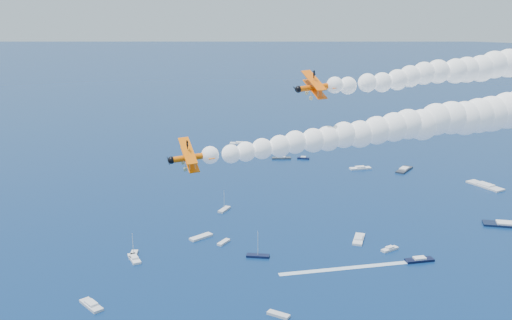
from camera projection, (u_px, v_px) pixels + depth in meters
The scene contains 4 objects.
biplane_lead at pixel (316, 87), 91.47m from camera, with size 6.58×7.38×4.45m, color #F55A05, non-canonical shape.
biplane_trail at pixel (191, 157), 85.19m from camera, with size 6.60×7.40×4.46m, color #EE6305, non-canonical shape.
smoke_trail_trail at pixel (415, 125), 93.66m from camera, with size 53.01×53.10×12.60m, color white, non-canonical shape.
spectator_boats at pixel (431, 228), 197.52m from camera, with size 230.60×181.18×0.70m.
Camera 1 is at (44.14, -64.74, 74.62)m, focal length 41.86 mm.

